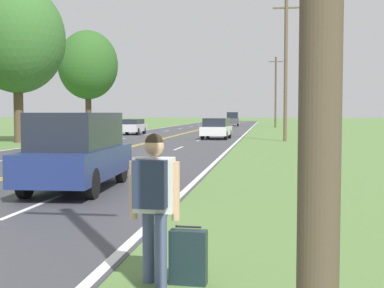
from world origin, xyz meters
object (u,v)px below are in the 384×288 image
(car_silver_hatchback_mid_near, at_px, (132,126))
(tree_mid_treeline, at_px, (88,65))
(suitcase, at_px, (188,257))
(car_dark_grey_suv_mid_far, at_px, (233,119))
(hitchhiker_person, at_px, (153,193))
(car_dark_blue_van_nearest, at_px, (78,150))
(car_white_suv_approaching, at_px, (216,128))
(tree_left_verge, at_px, (17,39))

(car_silver_hatchback_mid_near, bearing_deg, tree_mid_treeline, 35.73)
(suitcase, distance_m, car_dark_grey_suv_mid_far, 71.76)
(suitcase, relative_size, car_dark_grey_suv_mid_far, 0.15)
(hitchhiker_person, distance_m, car_dark_blue_van_nearest, 7.87)
(car_silver_hatchback_mid_near, bearing_deg, car_dark_blue_van_nearest, -167.81)
(car_white_suv_approaching, bearing_deg, tree_mid_treeline, -135.69)
(hitchhiker_person, bearing_deg, car_white_suv_approaching, 7.24)
(car_silver_hatchback_mid_near, bearing_deg, suitcase, -164.65)
(tree_left_verge, height_order, tree_mid_treeline, tree_mid_treeline)
(tree_mid_treeline, height_order, car_white_suv_approaching, tree_mid_treeline)
(tree_left_verge, height_order, car_dark_blue_van_nearest, tree_left_verge)
(hitchhiker_person, xyz_separation_m, car_white_suv_approaching, (-2.45, 33.25, -0.22))
(tree_left_verge, relative_size, tree_mid_treeline, 0.94)
(tree_left_verge, xyz_separation_m, car_silver_hatchback_mid_near, (4.14, 13.20, -5.92))
(car_silver_hatchback_mid_near, distance_m, car_dark_grey_suv_mid_far, 32.35)
(hitchhiker_person, height_order, car_white_suv_approaching, hitchhiker_person)
(hitchhiker_person, relative_size, car_dark_grey_suv_mid_far, 0.40)
(tree_mid_treeline, bearing_deg, hitchhiker_person, -70.25)
(car_dark_blue_van_nearest, xyz_separation_m, car_white_suv_approaching, (1.01, 26.19, -0.18))
(suitcase, bearing_deg, tree_left_verge, 32.39)
(tree_mid_treeline, height_order, car_dark_blue_van_nearest, tree_mid_treeline)
(tree_mid_treeline, relative_size, car_dark_grey_suv_mid_far, 2.53)
(suitcase, xyz_separation_m, tree_mid_treeline, (-18.61, 50.67, 6.81))
(suitcase, xyz_separation_m, car_dark_grey_suv_mid_far, (-4.14, 71.63, 0.74))
(car_white_suv_approaching, xyz_separation_m, car_silver_hatchback_mid_near, (-8.12, 6.88, -0.07))
(car_silver_hatchback_mid_near, height_order, car_dark_grey_suv_mid_far, car_dark_grey_suv_mid_far)
(hitchhiker_person, xyz_separation_m, car_silver_hatchback_mid_near, (-10.58, 40.13, -0.30))
(car_white_suv_approaching, bearing_deg, tree_left_verge, -60.39)
(suitcase, height_order, tree_left_verge, tree_left_verge)
(hitchhiker_person, xyz_separation_m, tree_left_verge, (-14.71, 26.93, 5.63))
(suitcase, bearing_deg, car_dark_blue_van_nearest, 31.95)
(tree_mid_treeline, xyz_separation_m, car_dark_blue_van_nearest, (14.77, -43.73, -6.11))
(tree_mid_treeline, xyz_separation_m, car_white_suv_approaching, (15.78, -17.54, -6.29))
(suitcase, height_order, car_dark_blue_van_nearest, car_dark_blue_van_nearest)
(car_silver_hatchback_mid_near, bearing_deg, hitchhiker_person, -165.19)
(car_silver_hatchback_mid_near, bearing_deg, car_dark_grey_suv_mid_far, -12.11)
(hitchhiker_person, bearing_deg, car_dark_grey_suv_mid_far, 6.03)
(tree_mid_treeline, bearing_deg, car_silver_hatchback_mid_near, -54.32)
(tree_left_verge, height_order, car_silver_hatchback_mid_near, tree_left_verge)
(tree_mid_treeline, bearing_deg, car_white_suv_approaching, -48.02)
(tree_mid_treeline, distance_m, car_silver_hatchback_mid_near, 14.59)
(tree_left_verge, bearing_deg, car_dark_blue_van_nearest, -60.48)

